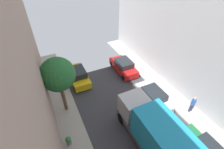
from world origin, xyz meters
TOP-DOWN VIEW (x-y plane):
  - parked_car_left_3 at (-2.70, 14.98)m, footprint 1.78×4.20m
  - parked_car_right_3 at (2.70, 8.72)m, footprint 1.78×4.20m
  - parked_car_right_4 at (2.70, 14.38)m, footprint 1.78×4.20m
  - delivery_truck at (0.00, 5.23)m, footprint 2.26×6.60m
  - pedestrian at (5.14, 6.28)m, footprint 0.40×0.36m
  - street_tree_0 at (-4.90, 11.38)m, footprint 2.74×2.74m
  - potted_plant_0 at (-5.50, 7.91)m, footprint 0.41×0.41m

SIDE VIEW (x-z plane):
  - potted_plant_0 at x=-5.50m, z-range 0.17..0.95m
  - parked_car_left_3 at x=-2.70m, z-range -0.06..1.50m
  - parked_car_right_3 at x=2.70m, z-range -0.06..1.50m
  - parked_car_right_4 at x=2.70m, z-range -0.06..1.50m
  - pedestrian at x=5.14m, z-range 0.21..1.93m
  - delivery_truck at x=0.00m, z-range 0.10..3.48m
  - street_tree_0 at x=-4.90m, z-range 1.42..6.77m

